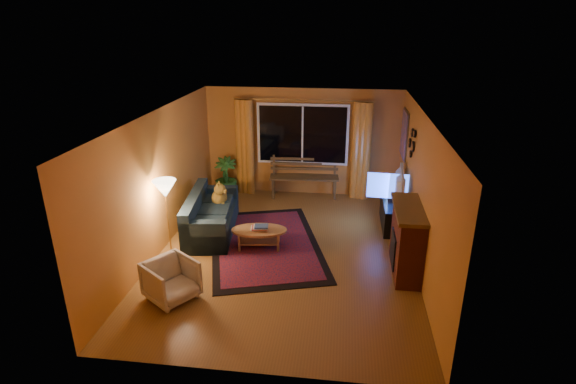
# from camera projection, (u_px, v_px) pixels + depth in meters

# --- Properties ---
(floor) EXTENTS (4.50, 6.00, 0.02)m
(floor) POSITION_uv_depth(u_px,v_px,m) (286.00, 252.00, 8.14)
(floor) COLOR brown
(floor) RESTS_ON ground
(ceiling) EXTENTS (4.50, 6.00, 0.02)m
(ceiling) POSITION_uv_depth(u_px,v_px,m) (286.00, 114.00, 7.22)
(ceiling) COLOR white
(ceiling) RESTS_ON ground
(wall_back) EXTENTS (4.50, 0.02, 2.50)m
(wall_back) POSITION_uv_depth(u_px,v_px,m) (303.00, 142.00, 10.46)
(wall_back) COLOR #C67C31
(wall_back) RESTS_ON ground
(wall_left) EXTENTS (0.02, 6.00, 2.50)m
(wall_left) POSITION_uv_depth(u_px,v_px,m) (159.00, 182.00, 7.94)
(wall_left) COLOR #C67C31
(wall_left) RESTS_ON ground
(wall_right) EXTENTS (0.02, 6.00, 2.50)m
(wall_right) POSITION_uv_depth(u_px,v_px,m) (421.00, 193.00, 7.41)
(wall_right) COLOR #C67C31
(wall_right) RESTS_ON ground
(window) EXTENTS (2.00, 0.02, 1.30)m
(window) POSITION_uv_depth(u_px,v_px,m) (302.00, 135.00, 10.33)
(window) COLOR black
(window) RESTS_ON wall_back
(curtain_rod) EXTENTS (3.20, 0.03, 0.03)m
(curtain_rod) POSITION_uv_depth(u_px,v_px,m) (303.00, 100.00, 10.00)
(curtain_rod) COLOR #BF8C3F
(curtain_rod) RESTS_ON wall_back
(curtain_left) EXTENTS (0.36, 0.36, 2.24)m
(curtain_left) POSITION_uv_depth(u_px,v_px,m) (245.00, 147.00, 10.55)
(curtain_left) COLOR orange
(curtain_left) RESTS_ON ground
(curtain_right) EXTENTS (0.36, 0.36, 2.24)m
(curtain_right) POSITION_uv_depth(u_px,v_px,m) (361.00, 151.00, 10.23)
(curtain_right) COLOR orange
(curtain_right) RESTS_ON ground
(bench) EXTENTS (1.63, 0.60, 0.48)m
(bench) POSITION_uv_depth(u_px,v_px,m) (304.00, 187.00, 10.58)
(bench) COLOR #4D381D
(bench) RESTS_ON ground
(potted_plant) EXTENTS (0.60, 0.60, 0.93)m
(potted_plant) POSITION_uv_depth(u_px,v_px,m) (226.00, 177.00, 10.57)
(potted_plant) COLOR #235B1E
(potted_plant) RESTS_ON ground
(sofa) EXTENTS (1.06, 2.03, 0.79)m
(sofa) POSITION_uv_depth(u_px,v_px,m) (211.00, 214.00, 8.75)
(sofa) COLOR #182830
(sofa) RESTS_ON ground
(dog) EXTENTS (0.39, 0.47, 0.44)m
(dog) POSITION_uv_depth(u_px,v_px,m) (219.00, 195.00, 9.07)
(dog) COLOR olive
(dog) RESTS_ON sofa
(armchair) EXTENTS (0.90, 0.91, 0.69)m
(armchair) POSITION_uv_depth(u_px,v_px,m) (171.00, 279.00, 6.67)
(armchair) COLOR beige
(armchair) RESTS_ON ground
(floor_lamp) EXTENTS (0.27, 0.27, 1.42)m
(floor_lamp) POSITION_uv_depth(u_px,v_px,m) (168.00, 220.00, 7.74)
(floor_lamp) COLOR #BF8C3F
(floor_lamp) RESTS_ON ground
(rug) EXTENTS (2.75, 3.52, 0.02)m
(rug) POSITION_uv_depth(u_px,v_px,m) (265.00, 244.00, 8.39)
(rug) COLOR maroon
(rug) RESTS_ON ground
(coffee_table) EXTENTS (1.13, 1.13, 0.37)m
(coffee_table) POSITION_uv_depth(u_px,v_px,m) (259.00, 238.00, 8.23)
(coffee_table) COLOR #B27846
(coffee_table) RESTS_ON ground
(tv_console) EXTENTS (0.42, 1.27, 0.53)m
(tv_console) POSITION_uv_depth(u_px,v_px,m) (393.00, 214.00, 9.07)
(tv_console) COLOR black
(tv_console) RESTS_ON ground
(television) EXTENTS (0.22, 1.14, 0.65)m
(television) POSITION_uv_depth(u_px,v_px,m) (395.00, 186.00, 8.86)
(television) COLOR black
(television) RESTS_ON tv_console
(fireplace) EXTENTS (0.40, 1.20, 1.10)m
(fireplace) POSITION_uv_depth(u_px,v_px,m) (407.00, 242.00, 7.32)
(fireplace) COLOR maroon
(fireplace) RESTS_ON ground
(mirror_cluster) EXTENTS (0.06, 0.60, 0.56)m
(mirror_cluster) POSITION_uv_depth(u_px,v_px,m) (411.00, 141.00, 8.42)
(mirror_cluster) COLOR black
(mirror_cluster) RESTS_ON wall_right
(painting) EXTENTS (0.04, 0.76, 0.96)m
(painting) POSITION_uv_depth(u_px,v_px,m) (404.00, 134.00, 9.54)
(painting) COLOR orange
(painting) RESTS_ON wall_right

